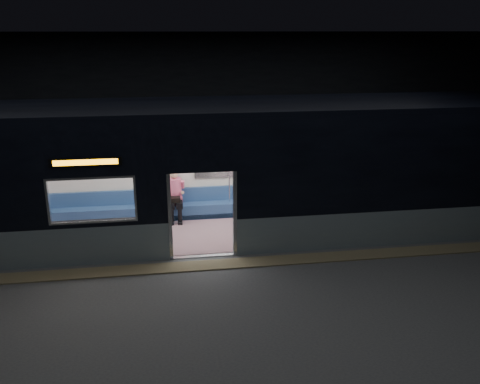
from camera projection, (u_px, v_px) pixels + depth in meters
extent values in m
cube|color=#47494C|center=(208.00, 277.00, 10.86)|extent=(24.00, 14.00, 0.01)
cube|color=black|center=(203.00, 34.00, 9.34)|extent=(24.00, 14.00, 0.04)
cube|color=black|center=(187.00, 111.00, 16.67)|extent=(24.00, 0.04, 5.00)
cube|color=#8C7F59|center=(206.00, 265.00, 11.37)|extent=(22.80, 0.50, 0.03)
cube|color=gray|center=(401.00, 227.00, 12.42)|extent=(8.30, 0.12, 0.90)
cube|color=black|center=(408.00, 164.00, 11.93)|extent=(8.30, 0.12, 2.30)
cube|color=black|center=(201.00, 147.00, 11.06)|extent=(1.40, 0.12, 1.15)
cube|color=#B7BABC|center=(170.00, 217.00, 11.44)|extent=(0.08, 0.14, 2.05)
cube|color=#B7BABC|center=(235.00, 214.00, 11.65)|extent=(0.08, 0.14, 2.05)
cube|color=black|center=(86.00, 162.00, 10.70)|extent=(1.50, 0.04, 0.18)
cube|color=#FF9C0C|center=(86.00, 162.00, 10.69)|extent=(1.34, 0.03, 0.12)
cube|color=beige|center=(194.00, 160.00, 14.08)|extent=(18.00, 0.12, 3.20)
cube|color=black|center=(196.00, 107.00, 12.22)|extent=(18.00, 3.00, 0.15)
cube|color=gray|center=(199.00, 232.00, 13.21)|extent=(17.76, 2.76, 0.04)
cube|color=beige|center=(197.00, 145.00, 12.50)|extent=(17.76, 2.76, 0.10)
cube|color=#2B4E7F|center=(196.00, 210.00, 14.19)|extent=(11.00, 0.48, 0.41)
cube|color=#2B4E7F|center=(195.00, 194.00, 14.25)|extent=(11.00, 0.10, 0.40)
cube|color=#6F5157|center=(59.00, 249.00, 11.64)|extent=(4.40, 0.48, 0.41)
cube|color=#6F5157|center=(335.00, 233.00, 12.59)|extent=(4.40, 0.48, 0.41)
cylinder|color=silver|center=(160.00, 207.00, 11.66)|extent=(0.04, 0.04, 2.26)
cylinder|color=silver|center=(160.00, 180.00, 13.78)|extent=(0.04, 0.04, 2.26)
cylinder|color=silver|center=(242.00, 203.00, 11.93)|extent=(0.04, 0.04, 2.26)
cylinder|color=silver|center=(229.00, 177.00, 14.06)|extent=(0.04, 0.04, 2.26)
cylinder|color=silver|center=(194.00, 151.00, 13.64)|extent=(11.00, 0.03, 0.03)
cube|color=black|center=(171.00, 204.00, 13.79)|extent=(0.18, 0.49, 0.17)
cube|color=black|center=(179.00, 204.00, 13.82)|extent=(0.18, 0.49, 0.17)
cylinder|color=black|center=(172.00, 217.00, 13.66)|extent=(0.11, 0.11, 0.43)
cylinder|color=black|center=(180.00, 216.00, 13.70)|extent=(0.11, 0.11, 0.43)
cube|color=#E16187|center=(175.00, 201.00, 13.99)|extent=(0.42, 0.23, 0.21)
cylinder|color=#E16187|center=(174.00, 188.00, 13.91)|extent=(0.45, 0.45, 0.54)
sphere|color=tan|center=(174.00, 175.00, 13.77)|extent=(0.22, 0.22, 0.22)
sphere|color=black|center=(174.00, 173.00, 13.80)|extent=(0.23, 0.23, 0.23)
cube|color=black|center=(175.00, 200.00, 13.69)|extent=(0.28, 0.24, 0.14)
cube|color=white|center=(216.00, 163.00, 14.12)|extent=(1.10, 0.03, 0.72)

